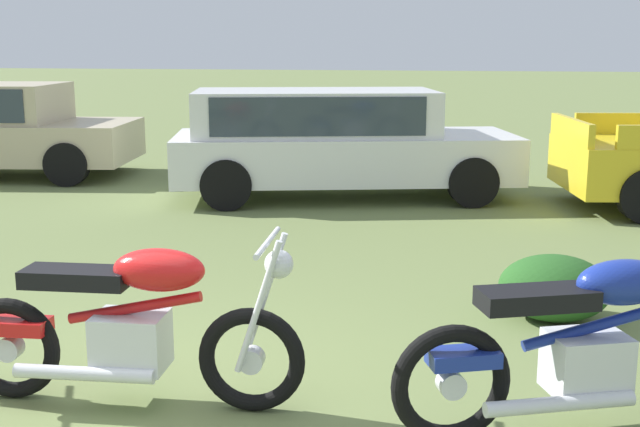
% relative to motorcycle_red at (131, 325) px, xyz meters
% --- Properties ---
extents(ground_plane, '(120.00, 120.00, 0.00)m').
position_rel_motorcycle_red_xyz_m(ground_plane, '(-0.04, -0.25, -0.48)').
color(ground_plane, olive).
extents(motorcycle_red, '(2.03, 0.64, 1.02)m').
position_rel_motorcycle_red_xyz_m(motorcycle_red, '(0.00, 0.00, 0.00)').
color(motorcycle_red, black).
rests_on(motorcycle_red, ground).
extents(motorcycle_blue, '(1.98, 1.02, 1.02)m').
position_rel_motorcycle_red_xyz_m(motorcycle_blue, '(2.49, 0.15, 0.00)').
color(motorcycle_blue, black).
rests_on(motorcycle_blue, ground).
extents(car_white, '(4.78, 2.80, 1.43)m').
position_rel_motorcycle_red_xyz_m(car_white, '(-0.02, 6.55, 0.36)').
color(car_white, silver).
rests_on(car_white, ground).
extents(shrub_low, '(0.82, 0.69, 0.49)m').
position_rel_motorcycle_red_xyz_m(shrub_low, '(2.49, 1.96, -0.23)').
color(shrub_low, '#23531E').
rests_on(shrub_low, ground).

